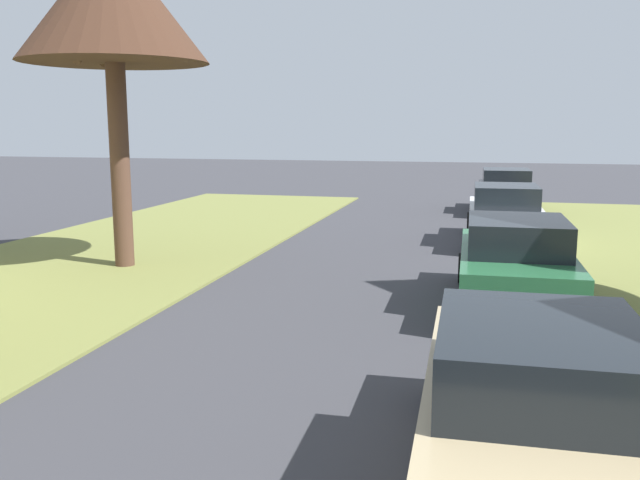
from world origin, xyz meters
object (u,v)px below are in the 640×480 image
(parked_sedan_white, at_px, (505,217))
(parked_sedan_black, at_px, (505,192))
(street_tree_left_mid_b, at_px, (112,2))
(parked_sedan_green, at_px, (515,266))
(parked_sedan_tan, at_px, (535,416))

(parked_sedan_white, xyz_separation_m, parked_sedan_black, (0.19, 6.75, 0.00))
(street_tree_left_mid_b, distance_m, parked_sedan_green, 9.71)
(street_tree_left_mid_b, height_order, parked_sedan_green, street_tree_left_mid_b)
(parked_sedan_green, relative_size, parked_sedan_black, 1.00)
(street_tree_left_mid_b, xyz_separation_m, parked_sedan_green, (8.26, -1.39, -4.92))
(parked_sedan_tan, relative_size, parked_sedan_green, 1.00)
(parked_sedan_black, bearing_deg, parked_sedan_tan, -90.75)
(street_tree_left_mid_b, height_order, parked_sedan_black, street_tree_left_mid_b)
(parked_sedan_green, bearing_deg, street_tree_left_mid_b, 170.48)
(parked_sedan_tan, bearing_deg, parked_sedan_green, 89.26)
(parked_sedan_green, bearing_deg, parked_sedan_white, 90.12)
(parked_sedan_green, height_order, parked_sedan_white, same)
(parked_sedan_black, bearing_deg, street_tree_left_mid_b, -125.33)
(parked_sedan_tan, height_order, parked_sedan_black, same)
(parked_sedan_green, bearing_deg, parked_sedan_black, 89.25)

